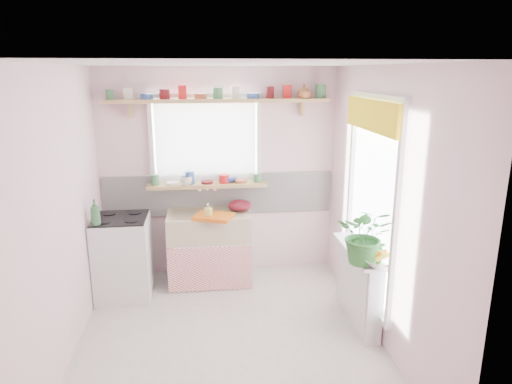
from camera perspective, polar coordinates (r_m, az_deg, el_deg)
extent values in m
plane|color=silver|center=(4.50, -3.31, -18.05)|extent=(3.20, 3.20, 0.00)
plane|color=white|center=(3.77, -3.89, 15.71)|extent=(3.20, 3.20, 0.00)
plane|color=#FFD5DE|center=(5.50, -4.62, 2.33)|extent=(2.80, 0.00, 2.80)
plane|color=#FFD5DE|center=(2.49, -1.20, -13.88)|extent=(2.80, 0.00, 2.80)
plane|color=#FFD5DE|center=(4.13, -23.40, -3.20)|extent=(0.00, 3.20, 3.20)
plane|color=#FFD5DE|center=(4.27, 15.53, -1.90)|extent=(0.00, 3.20, 3.20)
cube|color=white|center=(5.55, -4.56, -0.22)|extent=(2.74, 0.03, 0.50)
cube|color=#C7818E|center=(5.60, -4.51, -2.21)|extent=(2.74, 0.02, 0.12)
cube|color=white|center=(5.42, -6.30, 6.40)|extent=(1.20, 0.01, 1.00)
cube|color=white|center=(5.36, -6.28, 6.30)|extent=(1.15, 0.02, 0.95)
cube|color=white|center=(4.45, 14.51, -1.17)|extent=(0.01, 1.10, 1.90)
cube|color=yellow|center=(4.27, 14.14, 9.29)|extent=(0.03, 1.20, 0.28)
cube|color=white|center=(5.51, -5.84, -8.34)|extent=(0.85, 0.55, 0.55)
cube|color=#E84644|center=(5.26, -5.76, -9.54)|extent=(0.95, 0.02, 0.53)
cube|color=beige|center=(5.36, -5.96, -4.16)|extent=(0.95, 0.55, 0.30)
cylinder|color=silver|center=(5.49, -6.13, 0.64)|extent=(0.03, 0.22, 0.03)
cube|color=white|center=(5.29, -16.26, -7.88)|extent=(0.58, 0.58, 0.90)
cube|color=black|center=(5.13, -16.63, -3.18)|extent=(0.56, 0.56, 0.02)
cylinder|color=black|center=(5.03, -18.47, -3.55)|extent=(0.14, 0.14, 0.01)
cylinder|color=black|center=(4.98, -15.30, -3.48)|extent=(0.14, 0.14, 0.01)
cylinder|color=black|center=(5.29, -17.90, -2.59)|extent=(0.14, 0.14, 0.01)
cylinder|color=black|center=(5.24, -14.89, -2.52)|extent=(0.14, 0.14, 0.01)
cube|color=white|center=(4.73, 12.71, -11.46)|extent=(0.15, 0.90, 0.75)
cube|color=white|center=(4.56, 12.63, -7.16)|extent=(0.22, 0.95, 0.03)
cube|color=tan|center=(5.41, -6.12, 0.87)|extent=(1.40, 0.22, 0.04)
cube|color=tan|center=(5.25, -4.75, 11.32)|extent=(2.52, 0.24, 0.04)
cylinder|color=#3F7F4C|center=(5.33, -17.82, 11.59)|extent=(0.11, 0.11, 0.12)
cylinder|color=silver|center=(5.30, -15.69, 11.73)|extent=(0.11, 0.11, 0.12)
cylinder|color=#3359A5|center=(5.27, -13.51, 11.53)|extent=(0.11, 0.11, 0.06)
cylinder|color=#590F14|center=(5.26, -11.35, 11.97)|extent=(0.11, 0.11, 0.12)
cylinder|color=red|center=(5.25, -9.17, 12.06)|extent=(0.11, 0.11, 0.12)
cylinder|color=#A55133|center=(5.24, -6.96, 11.81)|extent=(0.11, 0.11, 0.06)
cylinder|color=#3F7F4C|center=(5.25, -4.77, 12.19)|extent=(0.11, 0.11, 0.12)
cylinder|color=silver|center=(5.26, -2.58, 12.24)|extent=(0.11, 0.11, 0.12)
cylinder|color=#3359A5|center=(5.28, -0.40, 11.94)|extent=(0.11, 0.11, 0.06)
cylinder|color=#590F14|center=(5.30, 1.76, 12.27)|extent=(0.11, 0.11, 0.12)
cylinder|color=red|center=(5.34, 3.89, 12.26)|extent=(0.11, 0.11, 0.12)
cylinder|color=#A55133|center=(5.38, 5.99, 11.91)|extent=(0.11, 0.11, 0.06)
cylinder|color=#3F7F4C|center=(5.43, 8.07, 12.19)|extent=(0.11, 0.11, 0.12)
cylinder|color=#3F7F4C|center=(5.42, -12.72, 1.48)|extent=(0.11, 0.11, 0.12)
cylinder|color=silver|center=(5.40, -10.54, 1.55)|extent=(0.11, 0.11, 0.12)
cylinder|color=#3359A5|center=(5.40, -8.33, 1.31)|extent=(0.11, 0.11, 0.06)
cylinder|color=#590F14|center=(5.39, -6.15, 1.69)|extent=(0.11, 0.11, 0.12)
cylinder|color=red|center=(5.40, -3.95, 1.76)|extent=(0.11, 0.11, 0.12)
cylinder|color=#A55133|center=(5.42, -1.76, 1.52)|extent=(0.11, 0.11, 0.06)
cylinder|color=#3F7F4C|center=(5.43, 0.41, 1.89)|extent=(0.11, 0.11, 0.12)
cube|color=orange|center=(5.12, -5.33, -3.07)|extent=(0.49, 0.44, 0.04)
ellipsoid|color=maroon|center=(5.37, -2.03, -1.66)|extent=(0.32, 0.32, 0.12)
imported|color=#2B6D2C|center=(4.15, 13.56, -5.24)|extent=(0.61, 0.58, 0.54)
imported|color=silver|center=(4.22, 15.26, -8.39)|extent=(0.41, 0.41, 0.08)
imported|color=#2D712F|center=(4.23, 15.08, -7.27)|extent=(0.13, 0.11, 0.22)
imported|color=#E0DB63|center=(5.10, -6.01, -2.38)|extent=(0.10, 0.10, 0.17)
imported|color=beige|center=(5.33, -8.72, 1.37)|extent=(0.14, 0.14, 0.10)
imported|color=#364DB0|center=(5.46, -3.60, 1.64)|extent=(0.22, 0.22, 0.07)
imported|color=#9F5B31|center=(5.32, 6.05, 12.42)|extent=(0.20, 0.20, 0.16)
imported|color=#397242|center=(4.93, -19.47, -2.43)|extent=(0.13, 0.13, 0.27)
sphere|color=orange|center=(4.19, 15.32, -7.62)|extent=(0.08, 0.08, 0.08)
sphere|color=orange|center=(4.24, 15.92, -7.41)|extent=(0.08, 0.08, 0.08)
sphere|color=orange|center=(4.19, 14.58, -7.58)|extent=(0.08, 0.08, 0.08)
cylinder|color=yellow|center=(4.15, 15.84, -7.73)|extent=(0.18, 0.04, 0.10)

